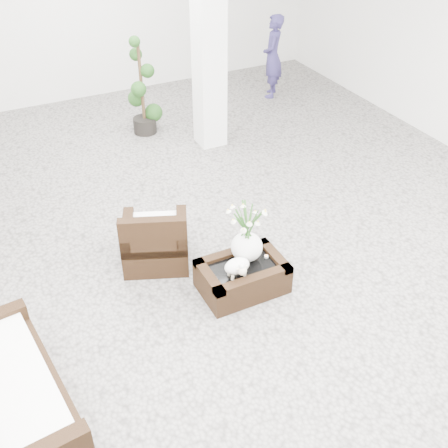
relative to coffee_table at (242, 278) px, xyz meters
name	(u,v)px	position (x,y,z in m)	size (l,w,h in m)	color
ground	(220,263)	(-0.02, 0.49, -0.16)	(11.00, 11.00, 0.00)	gray
column	(209,31)	(1.18, 3.29, 1.59)	(0.40, 0.40, 3.50)	white
coffee_table	(242,278)	(0.00, 0.00, 0.00)	(0.90, 0.60, 0.31)	black
sheep_figurine	(237,267)	(-0.12, -0.10, 0.26)	(0.28, 0.23, 0.21)	white
planter_narcissus	(247,228)	(0.10, 0.10, 0.56)	(0.44, 0.44, 0.80)	white
tealight	(266,256)	(0.30, 0.02, 0.17)	(0.04, 0.04, 0.03)	white
armchair	(155,233)	(-0.65, 0.88, 0.23)	(0.72, 0.70, 0.77)	black
loveseat	(7,390)	(-2.47, -0.65, 0.28)	(1.65, 0.79, 0.88)	black
topiary	(142,87)	(0.37, 4.09, 0.62)	(0.42, 0.42, 1.56)	#1A3D13
shopper	(273,56)	(3.01, 4.52, 0.58)	(0.54, 0.35, 1.48)	navy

